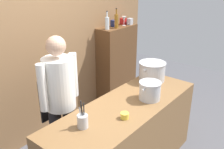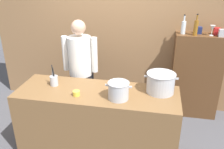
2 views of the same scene
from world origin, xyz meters
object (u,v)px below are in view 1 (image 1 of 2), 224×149
stockpot_small (150,91)px  butter_jar (125,116)px  utensil_crock (83,121)px  spice_tin_red (123,21)px  chef (60,97)px  wine_bottle_amber (116,21)px  wine_glass_short (124,19)px  wine_bottle_clear (107,23)px  stockpot_large (152,71)px  spice_tin_navy (114,23)px  spice_tin_silver (130,21)px

stockpot_small → butter_jar: (-0.51, -0.03, -0.07)m
utensil_crock → spice_tin_red: spice_tin_red is taller
chef → butter_jar: bearing=102.4°
stockpot_small → wine_bottle_amber: size_ratio=1.00×
utensil_crock → wine_glass_short: (2.07, 1.08, 0.53)m
stockpot_small → butter_jar: 0.52m
stockpot_small → wine_bottle_clear: bearing=59.0°
utensil_crock → wine_bottle_amber: size_ratio=0.91×
stockpot_large → spice_tin_navy: spice_tin_navy is taller
butter_jar → wine_bottle_amber: 2.01m
wine_glass_short → spice_tin_navy: size_ratio=1.47×
wine_bottle_clear → spice_tin_red: size_ratio=2.76×
wine_bottle_clear → wine_glass_short: size_ratio=1.87×
wine_bottle_clear → spice_tin_navy: (0.24, 0.06, -0.05)m
stockpot_small → utensil_crock: 0.91m
chef → stockpot_small: bearing=132.3°
chef → stockpot_large: 1.27m
stockpot_small → butter_jar: bearing=-177.1°
chef → spice_tin_red: (1.97, 0.61, 0.48)m
chef → spice_tin_navy: size_ratio=15.79×
stockpot_large → wine_bottle_amber: (0.46, 0.97, 0.48)m
butter_jar → spice_tin_silver: bearing=34.5°
stockpot_small → wine_bottle_clear: size_ratio=1.09×
utensil_crock → wine_bottle_amber: bearing=29.8°
spice_tin_navy → wine_bottle_amber: bearing=-121.7°
stockpot_small → wine_glass_short: (1.18, 1.26, 0.50)m
wine_bottle_amber → butter_jar: bearing=-139.1°
stockpot_small → spice_tin_navy: size_ratio=3.00×
butter_jar → spice_tin_red: (1.78, 1.36, 0.51)m
stockpot_large → utensil_crock: 1.37m
chef → wine_bottle_amber: 1.80m
stockpot_large → wine_bottle_amber: bearing=64.6°
stockpot_small → stockpot_large: bearing=28.5°
chef → stockpot_small: size_ratio=5.26×
spice_tin_navy → chef: bearing=-160.2°
stockpot_large → utensil_crock: utensil_crock is taller
butter_jar → spice_tin_silver: spice_tin_silver is taller
utensil_crock → spice_tin_red: 2.49m
wine_glass_short → spice_tin_red: bearing=42.1°
spice_tin_navy → stockpot_small: bearing=-126.9°
utensil_crock → wine_bottle_clear: size_ratio=0.98×
stockpot_small → wine_glass_short: 1.80m
chef → stockpot_small: chef is taller
wine_bottle_amber → spice_tin_silver: wine_bottle_amber is taller
utensil_crock → wine_glass_short: wine_glass_short is taller
chef → wine_glass_short: chef is taller
butter_jar → spice_tin_navy: spice_tin_navy is taller
wine_bottle_amber → spice_tin_red: 0.35m
wine_bottle_clear → wine_bottle_amber: wine_bottle_amber is taller
utensil_crock → spice_tin_navy: spice_tin_navy is taller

